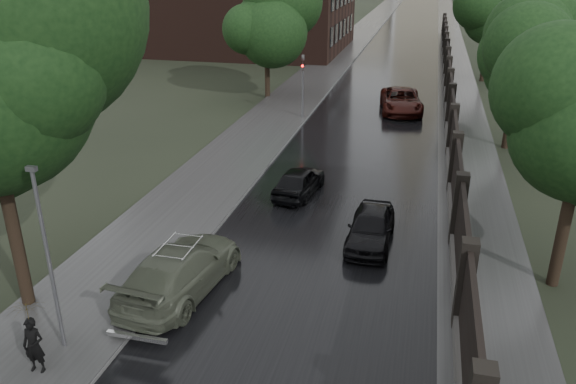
% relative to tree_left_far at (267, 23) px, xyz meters
% --- Properties ---
extents(fence_right, '(0.45, 75.72, 2.70)m').
position_rel_tree_left_far_xyz_m(fence_right, '(12.60, 2.01, -4.23)').
color(fence_right, '#383533').
rests_on(fence_right, ground).
extents(tree_left_far, '(4.25, 4.25, 7.39)m').
position_rel_tree_left_far_xyz_m(tree_left_far, '(0.00, 0.00, 0.00)').
color(tree_left_far, black).
rests_on(tree_left_far, ground).
extents(tree_right_b, '(4.08, 4.08, 7.01)m').
position_rel_tree_left_far_xyz_m(tree_right_b, '(15.50, -8.00, -0.29)').
color(tree_right_b, black).
rests_on(tree_right_b, ground).
extents(tree_right_c, '(4.08, 4.08, 7.01)m').
position_rel_tree_left_far_xyz_m(tree_right_c, '(15.50, 10.00, -0.29)').
color(tree_right_c, black).
rests_on(tree_right_c, ground).
extents(lamp_post, '(0.25, 0.12, 5.11)m').
position_rel_tree_left_far_xyz_m(lamp_post, '(2.60, -28.50, -2.57)').
color(lamp_post, '#59595E').
rests_on(lamp_post, ground).
extents(traffic_light, '(0.16, 0.32, 4.00)m').
position_rel_tree_left_far_xyz_m(traffic_light, '(3.70, -5.01, -2.84)').
color(traffic_light, '#59595E').
rests_on(traffic_light, ground).
extents(volga_sedan, '(2.64, 5.39, 1.51)m').
position_rel_tree_left_far_xyz_m(volga_sedan, '(4.40, -25.14, -4.49)').
color(volga_sedan, '#484E3E').
rests_on(volga_sedan, ground).
extents(hatchback_left, '(1.88, 3.77, 1.23)m').
position_rel_tree_left_far_xyz_m(hatchback_left, '(6.20, -16.90, -4.63)').
color(hatchback_left, black).
rests_on(hatchback_left, ground).
extents(car_right_near, '(1.59, 3.81, 1.29)m').
position_rel_tree_left_far_xyz_m(car_right_near, '(9.66, -20.66, -4.60)').
color(car_right_near, black).
rests_on(car_right_near, ground).
extents(car_right_far, '(3.22, 5.73, 1.51)m').
position_rel_tree_left_far_xyz_m(car_right_far, '(9.60, -1.72, -4.49)').
color(car_right_far, '#330F0B').
rests_on(car_right_far, ground).
extents(pedestrian_umbrella, '(0.93, 0.94, 2.31)m').
position_rel_tree_left_far_xyz_m(pedestrian_umbrella, '(2.56, -29.49, -3.55)').
color(pedestrian_umbrella, black).
rests_on(pedestrian_umbrella, sidewalk_left).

